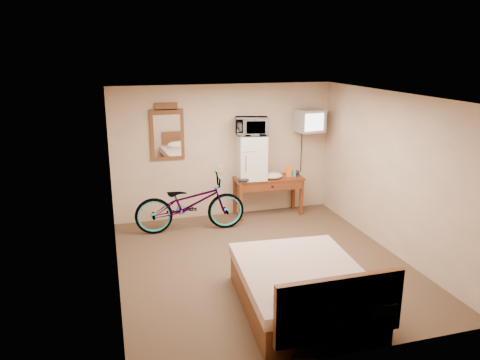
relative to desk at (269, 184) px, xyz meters
The scene contains 13 objects.
room 2.24m from the desk, 111.68° to the right, with size 4.60×4.64×2.50m.
desk is the anchor object (origin of this frame).
mini_fridge 0.64m from the desk, behind, with size 0.55×0.53×0.83m.
microwave 1.17m from the desk, behind, with size 0.59×0.40×0.33m, color white.
snack_bag 0.46m from the desk, ahead, with size 0.11×0.06×0.22m, color orange.
blue_cup 0.53m from the desk, ahead, with size 0.07×0.07×0.13m, color #3F94D8.
cloth_cream 0.20m from the desk, 64.76° to the right, with size 0.38×0.29×0.12m, color white.
cloth_dark_a 0.59m from the desk, 164.96° to the right, with size 0.23×0.18×0.09m, color black.
cloth_dark_b 0.58m from the desk, ahead, with size 0.22×0.18×0.10m, color black.
crt_television 1.43m from the desk, ahead, with size 0.54×0.61×0.43m.
wall_mirror 2.15m from the desk, behind, with size 0.61×0.04×1.03m.
bicycle 1.64m from the desk, 166.67° to the right, with size 0.67×1.92×1.01m, color black.
bed 3.47m from the desk, 102.25° to the right, with size 1.60×2.04×0.90m.
Camera 1 is at (-2.11, -6.08, 3.12)m, focal length 35.00 mm.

